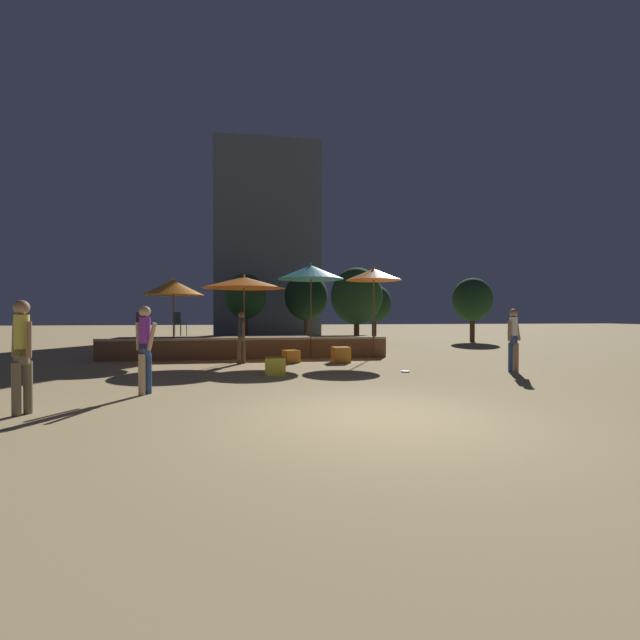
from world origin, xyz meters
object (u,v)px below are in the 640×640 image
object	(u,v)px
patio_umbrella_1	(311,272)
person_3	(22,352)
person_0	(241,336)
bistro_chair_1	(142,321)
patio_umbrella_3	(244,283)
background_tree_0	(374,304)
patio_umbrella_0	(374,275)
background_tree_1	(472,300)
frisbee_disc	(405,371)
cube_seat_1	(341,355)
background_tree_4	(357,296)
background_tree_2	(245,297)
patio_umbrella_2	(173,288)
person_2	(145,346)
person_1	(513,338)
background_tree_3	(306,296)
cube_seat_0	(291,356)
bistro_chair_0	(179,321)
cube_seat_2	(275,366)

from	to	relation	value
patio_umbrella_1	person_3	world-z (taller)	patio_umbrella_1
person_0	bistro_chair_1	bearing A→B (deg)	-65.63
patio_umbrella_3	background_tree_0	size ratio (longest dim) A/B	0.87
patio_umbrella_0	background_tree_1	world-z (taller)	background_tree_1
frisbee_disc	patio_umbrella_3	bearing A→B (deg)	140.41
cube_seat_1	background_tree_4	distance (m)	8.43
patio_umbrella_0	background_tree_2	distance (m)	11.78
patio_umbrella_2	background_tree_4	bearing A→B (deg)	37.89
cube_seat_1	person_2	world-z (taller)	person_2
patio_umbrella_3	background_tree_1	xyz separation A→B (m)	(12.91, 8.54, -0.21)
background_tree_4	person_0	bearing A→B (deg)	-126.42
cube_seat_1	background_tree_2	size ratio (longest dim) A/B	0.14
person_1	background_tree_2	size ratio (longest dim) A/B	0.43
person_0	background_tree_4	size ratio (longest dim) A/B	0.41
patio_umbrella_3	background_tree_2	size ratio (longest dim) A/B	0.74
background_tree_3	background_tree_1	bearing A→B (deg)	-10.80
patio_umbrella_0	bistro_chair_1	size ratio (longest dim) A/B	3.63
background_tree_1	background_tree_3	size ratio (longest dim) A/B	0.91
patio_umbrella_2	background_tree_4	distance (m)	10.06
cube_seat_1	frisbee_disc	size ratio (longest dim) A/B	2.34
patio_umbrella_0	person_1	bearing A→B (deg)	-58.19
person_1	cube_seat_0	bearing A→B (deg)	-138.93
background_tree_3	patio_umbrella_1	bearing A→B (deg)	-96.20
person_1	background_tree_2	xyz separation A→B (m)	(-7.34, 15.06, 1.69)
person_3	background_tree_1	world-z (taller)	background_tree_1
patio_umbrella_2	background_tree_1	size ratio (longest dim) A/B	0.76
frisbee_disc	background_tree_2	bearing A→B (deg)	107.12
patio_umbrella_0	bistro_chair_0	size ratio (longest dim) A/B	3.63
bistro_chair_0	bistro_chair_1	bearing A→B (deg)	32.18
cube_seat_0	patio_umbrella_1	bearing A→B (deg)	54.91
person_3	bistro_chair_1	size ratio (longest dim) A/B	1.97
cube_seat_1	patio_umbrella_1	bearing A→B (deg)	120.30
person_1	background_tree_3	xyz separation A→B (m)	(-3.80, 14.45, 1.70)
patio_umbrella_2	cube_seat_0	world-z (taller)	patio_umbrella_2
person_3	patio_umbrella_2	bearing A→B (deg)	27.25
cube_seat_1	person_3	distance (m)	9.03
cube_seat_1	background_tree_2	xyz separation A→B (m)	(-3.25, 11.97, 2.36)
patio_umbrella_0	background_tree_3	xyz separation A→B (m)	(-1.15, 10.18, -0.36)
person_0	person_2	distance (m)	5.31
cube_seat_0	person_2	size ratio (longest dim) A/B	0.35
cube_seat_2	background_tree_2	bearing A→B (deg)	93.86
background_tree_3	person_3	bearing A→B (deg)	-110.55
cube_seat_0	person_0	distance (m)	1.72
patio_umbrella_0	background_tree_0	world-z (taller)	background_tree_0
background_tree_2	background_tree_0	bearing A→B (deg)	-7.11
person_1	person_2	world-z (taller)	person_2
person_0	bistro_chair_0	world-z (taller)	bistro_chair_0
patio_umbrella_1	person_3	distance (m)	9.75
bistro_chair_0	background_tree_2	world-z (taller)	background_tree_2
patio_umbrella_1	person_1	bearing A→B (deg)	-42.43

